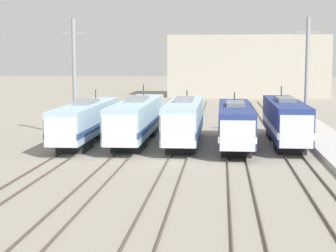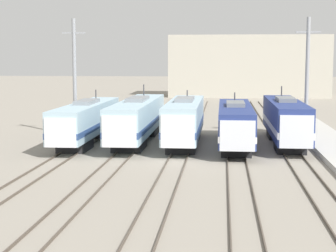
{
  "view_description": "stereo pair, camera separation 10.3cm",
  "coord_description": "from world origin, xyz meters",
  "px_view_note": "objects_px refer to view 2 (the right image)",
  "views": [
    {
      "loc": [
        3.38,
        -43.54,
        8.01
      ],
      "look_at": [
        -0.94,
        1.69,
        2.48
      ],
      "focal_mm": 60.0,
      "sensor_mm": 36.0,
      "label": 1
    },
    {
      "loc": [
        3.48,
        -43.53,
        8.01
      ],
      "look_at": [
        -0.94,
        1.69,
        2.48
      ],
      "focal_mm": 60.0,
      "sensor_mm": 36.0,
      "label": 2
    }
  ],
  "objects_px": {
    "locomotive_center_left": "(137,119)",
    "catenary_tower_right": "(307,77)",
    "locomotive_far_left": "(86,121)",
    "locomotive_far_right": "(286,121)",
    "catenary_tower_left": "(75,77)",
    "locomotive_center": "(184,121)",
    "locomotive_center_right": "(235,124)"
  },
  "relations": [
    {
      "from": "locomotive_far_right",
      "to": "locomotive_center",
      "type": "bearing_deg",
      "value": -173.95
    },
    {
      "from": "locomotive_center",
      "to": "catenary_tower_left",
      "type": "xyz_separation_m",
      "value": [
        -11.52,
        4.93,
        3.87
      ]
    },
    {
      "from": "locomotive_center_right",
      "to": "locomotive_far_right",
      "type": "xyz_separation_m",
      "value": [
        4.63,
        1.84,
        0.14
      ]
    },
    {
      "from": "catenary_tower_right",
      "to": "catenary_tower_left",
      "type": "bearing_deg",
      "value": 180.0
    },
    {
      "from": "catenary_tower_left",
      "to": "catenary_tower_right",
      "type": "height_order",
      "value": "same"
    },
    {
      "from": "locomotive_center_left",
      "to": "locomotive_center_right",
      "type": "bearing_deg",
      "value": -14.25
    },
    {
      "from": "locomotive_center_left",
      "to": "locomotive_center_right",
      "type": "relative_size",
      "value": 1.17
    },
    {
      "from": "catenary_tower_right",
      "to": "locomotive_far_left",
      "type": "bearing_deg",
      "value": -167.21
    },
    {
      "from": "locomotive_far_right",
      "to": "catenary_tower_left",
      "type": "height_order",
      "value": "catenary_tower_left"
    },
    {
      "from": "locomotive_center",
      "to": "locomotive_center_right",
      "type": "relative_size",
      "value": 0.97
    },
    {
      "from": "locomotive_far_left",
      "to": "locomotive_center",
      "type": "distance_m",
      "value": 9.27
    },
    {
      "from": "locomotive_far_left",
      "to": "locomotive_center_right",
      "type": "xyz_separation_m",
      "value": [
        13.9,
        -1.04,
        0.0
      ]
    },
    {
      "from": "catenary_tower_left",
      "to": "catenary_tower_right",
      "type": "distance_m",
      "value": 23.18
    },
    {
      "from": "locomotive_far_left",
      "to": "catenary_tower_right",
      "type": "relative_size",
      "value": 1.49
    },
    {
      "from": "locomotive_far_left",
      "to": "locomotive_far_right",
      "type": "bearing_deg",
      "value": 2.49
    },
    {
      "from": "locomotive_center_left",
      "to": "locomotive_center_right",
      "type": "xyz_separation_m",
      "value": [
        9.27,
        -2.35,
        -0.09
      ]
    },
    {
      "from": "catenary_tower_left",
      "to": "locomotive_center_left",
      "type": "bearing_deg",
      "value": -26.5
    },
    {
      "from": "locomotive_center_right",
      "to": "catenary_tower_left",
      "type": "distance_m",
      "value": 17.62
    },
    {
      "from": "locomotive_center",
      "to": "locomotive_far_right",
      "type": "relative_size",
      "value": 0.97
    },
    {
      "from": "locomotive_far_left",
      "to": "locomotive_center_left",
      "type": "xyz_separation_m",
      "value": [
        4.63,
        1.32,
        0.1
      ]
    },
    {
      "from": "locomotive_center_left",
      "to": "catenary_tower_left",
      "type": "xyz_separation_m",
      "value": [
        -6.89,
        3.43,
        3.92
      ]
    },
    {
      "from": "catenary_tower_left",
      "to": "locomotive_center",
      "type": "bearing_deg",
      "value": -23.16
    },
    {
      "from": "locomotive_center_left",
      "to": "locomotive_center",
      "type": "distance_m",
      "value": 4.87
    },
    {
      "from": "locomotive_far_left",
      "to": "locomotive_center_right",
      "type": "bearing_deg",
      "value": -4.27
    },
    {
      "from": "locomotive_center",
      "to": "locomotive_far_left",
      "type": "bearing_deg",
      "value": 178.9
    },
    {
      "from": "locomotive_far_left",
      "to": "locomotive_center",
      "type": "xyz_separation_m",
      "value": [
        9.27,
        -0.18,
        0.15
      ]
    },
    {
      "from": "locomotive_center",
      "to": "catenary_tower_left",
      "type": "relative_size",
      "value": 1.36
    },
    {
      "from": "locomotive_center_left",
      "to": "locomotive_far_right",
      "type": "distance_m",
      "value": 13.91
    },
    {
      "from": "catenary_tower_left",
      "to": "catenary_tower_right",
      "type": "xyz_separation_m",
      "value": [
        23.18,
        0.0,
        0.0
      ]
    },
    {
      "from": "locomotive_center_right",
      "to": "catenary_tower_left",
      "type": "relative_size",
      "value": 1.4
    },
    {
      "from": "locomotive_far_right",
      "to": "locomotive_far_left",
      "type": "bearing_deg",
      "value": -177.51
    },
    {
      "from": "locomotive_center_left",
      "to": "catenary_tower_right",
      "type": "height_order",
      "value": "catenary_tower_right"
    }
  ]
}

